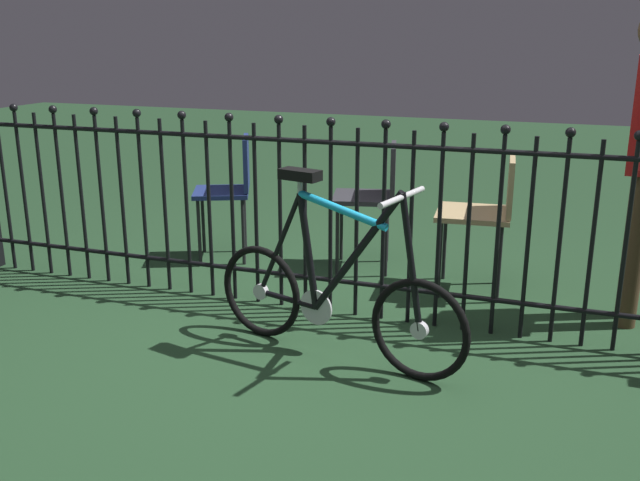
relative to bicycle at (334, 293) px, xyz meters
name	(u,v)px	position (x,y,z in m)	size (l,w,h in m)	color
ground_plane	(286,355)	(-0.23, -0.08, -0.33)	(20.00, 20.00, 0.00)	#203E24
iron_fence	(316,211)	(-0.29, 0.53, 0.25)	(4.83, 0.07, 1.15)	black
bicycle	(334,293)	(0.00, 0.00, 0.00)	(1.36, 0.45, 0.91)	black
chair_navy	(232,184)	(-1.17, 1.24, 0.20)	(0.49, 0.49, 0.85)	black
chair_charcoal	(375,191)	(-0.18, 1.36, 0.21)	(0.48, 0.48, 0.84)	black
chair_tan	(487,207)	(0.56, 1.16, 0.21)	(0.47, 0.47, 0.84)	black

